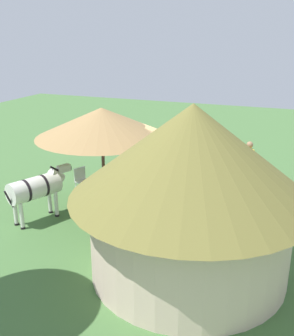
{
  "coord_description": "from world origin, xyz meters",
  "views": [
    {
      "loc": [
        -3.91,
        12.06,
        5.2
      ],
      "look_at": [
        0.57,
        0.54,
        1.0
      ],
      "focal_mm": 42.85,
      "sensor_mm": 36.0,
      "label": 1
    }
  ],
  "objects_px": {
    "zebra_nearest_camera": "(36,188)",
    "patio_dining_table": "(104,184)",
    "striped_lounge_chair": "(191,186)",
    "guest_beside_umbrella": "(155,166)",
    "standing_watcher": "(249,160)",
    "patio_chair_east_end": "(130,198)",
    "zebra_by_umbrella": "(176,147)",
    "shade_umbrella": "(102,122)",
    "patio_chair_near_hut": "(82,179)",
    "thatched_hut": "(191,185)"
  },
  "relations": [
    {
      "from": "shade_umbrella",
      "to": "patio_chair_east_end",
      "type": "distance_m",
      "value": 2.42
    },
    {
      "from": "shade_umbrella",
      "to": "standing_watcher",
      "type": "distance_m",
      "value": 5.34
    },
    {
      "from": "patio_chair_east_end",
      "to": "striped_lounge_chair",
      "type": "height_order",
      "value": "patio_chair_east_end"
    },
    {
      "from": "patio_chair_east_end",
      "to": "patio_chair_near_hut",
      "type": "bearing_deg",
      "value": 89.34
    },
    {
      "from": "guest_beside_umbrella",
      "to": "standing_watcher",
      "type": "bearing_deg",
      "value": 68.08
    },
    {
      "from": "patio_chair_east_end",
      "to": "guest_beside_umbrella",
      "type": "relative_size",
      "value": 0.58
    },
    {
      "from": "thatched_hut",
      "to": "patio_chair_east_end",
      "type": "height_order",
      "value": "thatched_hut"
    },
    {
      "from": "thatched_hut",
      "to": "shade_umbrella",
      "type": "height_order",
      "value": "thatched_hut"
    },
    {
      "from": "shade_umbrella",
      "to": "patio_chair_near_hut",
      "type": "height_order",
      "value": "shade_umbrella"
    },
    {
      "from": "guest_beside_umbrella",
      "to": "zebra_nearest_camera",
      "type": "height_order",
      "value": "guest_beside_umbrella"
    },
    {
      "from": "striped_lounge_chair",
      "to": "zebra_by_umbrella",
      "type": "height_order",
      "value": "zebra_by_umbrella"
    },
    {
      "from": "patio_chair_east_end",
      "to": "guest_beside_umbrella",
      "type": "height_order",
      "value": "guest_beside_umbrella"
    },
    {
      "from": "patio_chair_near_hut",
      "to": "standing_watcher",
      "type": "xyz_separation_m",
      "value": [
        -5.11,
        -2.63,
        0.48
      ]
    },
    {
      "from": "zebra_by_umbrella",
      "to": "guest_beside_umbrella",
      "type": "bearing_deg",
      "value": 101.65
    },
    {
      "from": "shade_umbrella",
      "to": "standing_watcher",
      "type": "bearing_deg",
      "value": -142.49
    },
    {
      "from": "shade_umbrella",
      "to": "patio_chair_near_hut",
      "type": "bearing_deg",
      "value": -23.2
    },
    {
      "from": "patio_chair_east_end",
      "to": "standing_watcher",
      "type": "height_order",
      "value": "standing_watcher"
    },
    {
      "from": "patio_dining_table",
      "to": "zebra_by_umbrella",
      "type": "height_order",
      "value": "zebra_by_umbrella"
    },
    {
      "from": "patio_chair_east_end",
      "to": "zebra_by_umbrella",
      "type": "relative_size",
      "value": 0.42
    },
    {
      "from": "patio_chair_east_end",
      "to": "striped_lounge_chair",
      "type": "relative_size",
      "value": 0.99
    },
    {
      "from": "patio_dining_table",
      "to": "patio_chair_east_end",
      "type": "distance_m",
      "value": 1.18
    },
    {
      "from": "patio_chair_east_end",
      "to": "patio_dining_table",
      "type": "bearing_deg",
      "value": 90.0
    },
    {
      "from": "shade_umbrella",
      "to": "zebra_nearest_camera",
      "type": "xyz_separation_m",
      "value": [
        1.24,
        1.77,
        -1.64
      ]
    },
    {
      "from": "patio_dining_table",
      "to": "striped_lounge_chair",
      "type": "bearing_deg",
      "value": -141.96
    },
    {
      "from": "patio_dining_table",
      "to": "zebra_nearest_camera",
      "type": "bearing_deg",
      "value": 55.07
    },
    {
      "from": "patio_chair_east_end",
      "to": "shade_umbrella",
      "type": "bearing_deg",
      "value": 90.0
    },
    {
      "from": "thatched_hut",
      "to": "standing_watcher",
      "type": "xyz_separation_m",
      "value": [
        -0.51,
        -5.83,
        -1.1
      ]
    },
    {
      "from": "patio_dining_table",
      "to": "striped_lounge_chair",
      "type": "xyz_separation_m",
      "value": [
        -2.34,
        -1.83,
        -0.39
      ]
    },
    {
      "from": "patio_chair_near_hut",
      "to": "striped_lounge_chair",
      "type": "height_order",
      "value": "patio_chair_near_hut"
    },
    {
      "from": "standing_watcher",
      "to": "zebra_by_umbrella",
      "type": "relative_size",
      "value": 0.78
    },
    {
      "from": "thatched_hut",
      "to": "patio_chair_east_end",
      "type": "xyz_separation_m",
      "value": [
        2.43,
        -2.3,
        -1.58
      ]
    },
    {
      "from": "shade_umbrella",
      "to": "zebra_nearest_camera",
      "type": "relative_size",
      "value": 1.98
    },
    {
      "from": "guest_beside_umbrella",
      "to": "standing_watcher",
      "type": "xyz_separation_m",
      "value": [
        -2.88,
        -1.56,
        0.07
      ]
    },
    {
      "from": "patio_chair_east_end",
      "to": "guest_beside_umbrella",
      "type": "bearing_deg",
      "value": 20.12
    },
    {
      "from": "patio_dining_table",
      "to": "patio_chair_east_end",
      "type": "xyz_separation_m",
      "value": [
        -1.09,
        0.44,
        -0.13
      ]
    },
    {
      "from": "patio_chair_near_hut",
      "to": "thatched_hut",
      "type": "bearing_deg",
      "value": 78.37
    },
    {
      "from": "striped_lounge_chair",
      "to": "patio_chair_near_hut",
      "type": "bearing_deg",
      "value": 8.02
    },
    {
      "from": "zebra_nearest_camera",
      "to": "patio_dining_table",
      "type": "bearing_deg",
      "value": 77.82
    },
    {
      "from": "patio_chair_near_hut",
      "to": "patio_chair_east_end",
      "type": "distance_m",
      "value": 2.34
    },
    {
      "from": "shade_umbrella",
      "to": "striped_lounge_chair",
      "type": "height_order",
      "value": "shade_umbrella"
    },
    {
      "from": "patio_dining_table",
      "to": "guest_beside_umbrella",
      "type": "distance_m",
      "value": 1.94
    },
    {
      "from": "shade_umbrella",
      "to": "striped_lounge_chair",
      "type": "bearing_deg",
      "value": -141.96
    },
    {
      "from": "standing_watcher",
      "to": "zebra_by_umbrella",
      "type": "xyz_separation_m",
      "value": [
        2.79,
        -0.51,
        0.06
      ]
    },
    {
      "from": "shade_umbrella",
      "to": "standing_watcher",
      "type": "height_order",
      "value": "shade_umbrella"
    },
    {
      "from": "thatched_hut",
      "to": "patio_chair_east_end",
      "type": "bearing_deg",
      "value": -43.41
    },
    {
      "from": "patio_chair_near_hut",
      "to": "zebra_nearest_camera",
      "type": "xyz_separation_m",
      "value": [
        0.16,
        2.23,
        0.47
      ]
    },
    {
      "from": "standing_watcher",
      "to": "striped_lounge_chair",
      "type": "relative_size",
      "value": 1.82
    },
    {
      "from": "thatched_hut",
      "to": "patio_chair_near_hut",
      "type": "distance_m",
      "value": 5.82
    },
    {
      "from": "thatched_hut",
      "to": "patio_dining_table",
      "type": "relative_size",
      "value": 3.74
    },
    {
      "from": "patio_chair_east_end",
      "to": "standing_watcher",
      "type": "distance_m",
      "value": 4.62
    }
  ]
}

